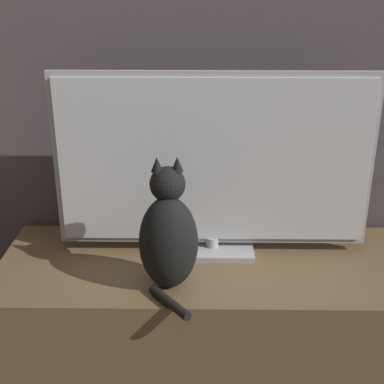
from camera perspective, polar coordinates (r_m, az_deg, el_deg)
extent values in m
cube|color=brown|center=(1.95, 2.08, -13.48)|extent=(1.45, 0.55, 0.47)
cube|color=#B7B7BC|center=(1.89, 2.17, -6.04)|extent=(0.29, 0.17, 0.02)
cylinder|color=#B7B7BC|center=(1.88, 2.18, -5.30)|extent=(0.04, 0.04, 0.03)
cube|color=#B7B7BC|center=(1.77, 2.32, 3.32)|extent=(1.05, 0.02, 0.59)
cube|color=white|center=(1.75, 2.33, 3.17)|extent=(1.02, 0.01, 0.55)
ellipsoid|color=black|center=(1.63, -2.52, -5.45)|extent=(0.19, 0.17, 0.30)
ellipsoid|color=olive|center=(1.69, -2.52, -4.97)|extent=(0.10, 0.06, 0.16)
sphere|color=black|center=(1.58, -2.63, 0.84)|extent=(0.11, 0.11, 0.11)
cone|color=black|center=(1.56, -3.76, 2.97)|extent=(0.04, 0.04, 0.04)
cone|color=black|center=(1.56, -1.58, 3.01)|extent=(0.04, 0.04, 0.04)
cylinder|color=black|center=(1.60, -2.41, -11.69)|extent=(0.13, 0.16, 0.03)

